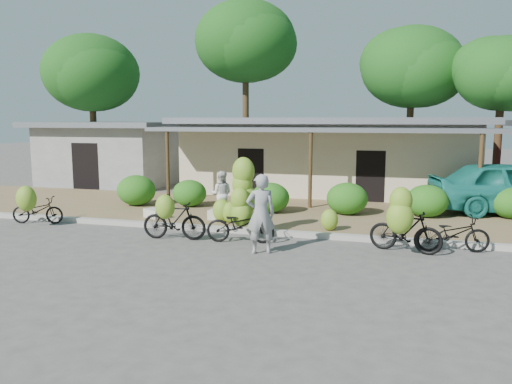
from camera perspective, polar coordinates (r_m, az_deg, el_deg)
ground at (r=12.35m, az=1.18°, el=-7.08°), size 100.00×100.00×0.00m
sidewalk at (r=17.09m, az=5.51°, el=-2.59°), size 60.00×6.00×0.12m
curb at (r=14.21m, az=3.27°, el=-4.73°), size 60.00×0.25×0.15m
shop_main at (r=22.70m, az=8.35°, el=4.28°), size 13.00×8.50×3.35m
shop_grey at (r=26.58m, az=-15.90°, el=4.39°), size 7.00×6.00×3.15m
tree_back_left at (r=29.90m, az=-18.52°, el=12.93°), size 5.38×5.27×7.92m
tree_far_center at (r=29.31m, az=-1.51°, el=16.96°), size 5.77×5.69×9.88m
tree_center_right at (r=28.26m, az=17.04°, el=13.65°), size 5.42×5.31×8.12m
tree_near_right at (r=26.56m, az=25.90°, el=12.25°), size 4.48×4.30×7.15m
hedge_0 at (r=18.94m, az=-13.51°, el=0.19°), size 1.44×1.30×1.13m
hedge_1 at (r=18.37m, az=-7.60°, el=-0.13°), size 1.25×1.13×0.98m
hedge_2 at (r=17.00m, az=1.63°, el=-0.65°), size 1.32×1.19×1.03m
hedge_3 at (r=16.92m, az=10.37°, el=-0.75°), size 1.38×1.24×1.07m
hedge_4 at (r=17.15m, az=18.95°, el=-0.97°), size 1.36×1.22×1.06m
hedge_5 at (r=17.97m, az=27.21°, el=-1.13°), size 1.28×1.16×1.00m
bike_far_left at (r=17.08m, az=-23.95°, el=-1.62°), size 1.72×1.37×1.30m
bike_left at (r=13.77m, az=-9.46°, el=-3.01°), size 1.83×1.20×1.35m
bike_center at (r=13.53m, az=-1.64°, el=-1.97°), size 1.91×1.29×2.26m
bike_right at (r=12.70m, az=16.55°, el=-3.66°), size 1.87×1.36×1.71m
bike_far_right at (r=13.36m, az=21.61°, el=-4.45°), size 1.84×0.92×0.92m
loose_banana_a at (r=15.49m, az=-3.91°, el=-2.12°), size 0.58×0.49×0.72m
loose_banana_b at (r=15.34m, az=-2.95°, el=-2.35°), size 0.52×0.44×0.65m
loose_banana_c at (r=14.43m, az=8.39°, el=-3.16°), size 0.50×0.42×0.62m
sack_near at (r=15.90m, az=-3.91°, el=-2.63°), size 0.86×0.41×0.30m
sack_far at (r=16.47m, az=-11.54°, el=-2.43°), size 0.84×0.71×0.28m
vendor at (r=12.20m, az=0.54°, el=-2.52°), size 0.85×0.73×1.97m
bystander at (r=16.28m, az=-3.98°, el=-0.22°), size 0.81×0.68×1.50m
teal_van at (r=18.82m, az=27.02°, el=0.49°), size 5.59×3.21×1.79m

